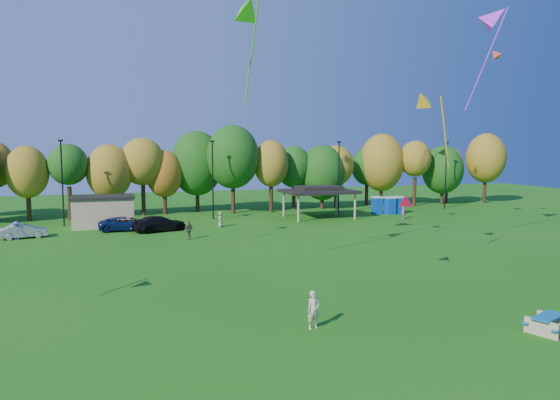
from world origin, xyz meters
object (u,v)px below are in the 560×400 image
object	(u,v)px
porta_potties	(388,205)
picnic_table	(548,323)
kite_flyer	(314,310)
car_d	(160,224)
car_c	(125,224)
car_b	(24,231)

from	to	relation	value
porta_potties	picnic_table	bearing A→B (deg)	-111.22
kite_flyer	car_d	distance (m)	30.09
car_c	car_d	world-z (taller)	car_d
car_c	car_d	bearing A→B (deg)	-110.34
car_c	kite_flyer	bearing A→B (deg)	-162.58
car_d	kite_flyer	bearing A→B (deg)	171.77
car_b	car_c	size ratio (longest dim) A/B	0.81
picnic_table	car_c	distance (m)	38.97
porta_potties	car_d	xyz separation A→B (m)	(-28.50, -4.60, -0.33)
picnic_table	kite_flyer	xyz separation A→B (m)	(-9.59, 3.78, 0.42)
car_b	car_d	xyz separation A→B (m)	(12.11, 0.00, 0.11)
kite_flyer	car_d	xyz separation A→B (m)	(-4.08, 29.81, -0.10)
porta_potties	car_d	distance (m)	28.87
kite_flyer	car_c	world-z (taller)	kite_flyer
car_b	car_c	world-z (taller)	car_c
car_b	car_d	bearing A→B (deg)	-101.15
car_b	car_d	distance (m)	12.11
porta_potties	car_b	distance (m)	40.87
kite_flyer	car_b	distance (m)	33.92
kite_flyer	car_b	size ratio (longest dim) A/B	0.43
car_b	car_c	xyz separation A→B (m)	(8.83, 1.50, 0.03)
car_d	car_c	bearing A→B (deg)	49.44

